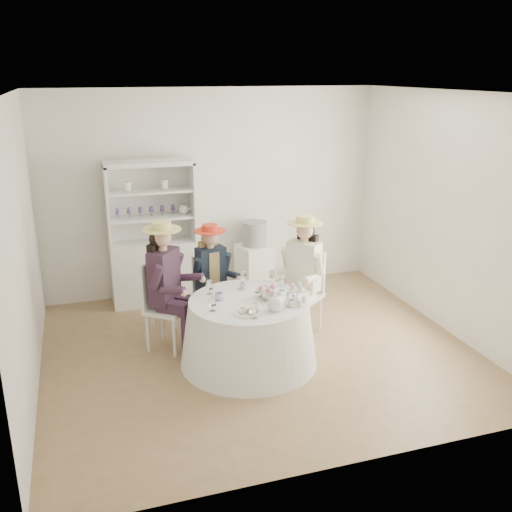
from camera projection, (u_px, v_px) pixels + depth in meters
name	position (u px, v px, depth m)	size (l,w,h in m)	color
ground	(259.00, 350.00, 6.19)	(4.50, 4.50, 0.00)	olive
ceiling	(259.00, 92.00, 5.35)	(4.50, 4.50, 0.00)	white
wall_back	(213.00, 192.00, 7.58)	(4.50, 4.50, 0.00)	silver
wall_front	(348.00, 305.00, 3.96)	(4.50, 4.50, 0.00)	silver
wall_left	(21.00, 251.00, 5.12)	(4.50, 4.50, 0.00)	silver
wall_right	(449.00, 215.00, 6.42)	(4.50, 4.50, 0.00)	silver
tea_table	(249.00, 332.00, 5.84)	(1.41, 1.41, 0.70)	white
hutch	(154.00, 253.00, 7.32)	(1.21, 0.70, 1.85)	silver
side_table	(254.00, 268.00, 7.80)	(0.41, 0.41, 0.64)	silver
hatbox	(254.00, 234.00, 7.65)	(0.33, 0.33, 0.33)	black
guest_left	(166.00, 279.00, 6.01)	(0.61, 0.59, 1.42)	silver
guest_mid	(212.00, 271.00, 6.51)	(0.47, 0.50, 1.26)	silver
guest_right	(303.00, 269.00, 6.38)	(0.59, 0.57, 1.39)	silver
spare_chair	(165.00, 287.00, 6.68)	(0.51, 0.51, 0.90)	silver
teacup_a	(219.00, 297.00, 5.72)	(0.09, 0.09, 0.07)	white
teacup_b	(243.00, 286.00, 6.01)	(0.07, 0.07, 0.07)	white
teacup_c	(274.00, 291.00, 5.88)	(0.09, 0.09, 0.07)	white
flower_bowl	(271.00, 296.00, 5.76)	(0.21, 0.21, 0.05)	white
flower_arrangement	(266.00, 290.00, 5.77)	(0.17, 0.17, 0.06)	#D76B8B
table_teapot	(275.00, 304.00, 5.47)	(0.22, 0.16, 0.17)	white
sandwich_plate	(247.00, 312.00, 5.42)	(0.26, 0.26, 0.06)	white
cupcake_stand	(297.00, 297.00, 5.62)	(0.23, 0.23, 0.21)	white
stemware_set	(249.00, 293.00, 5.71)	(0.90, 0.94, 0.15)	white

